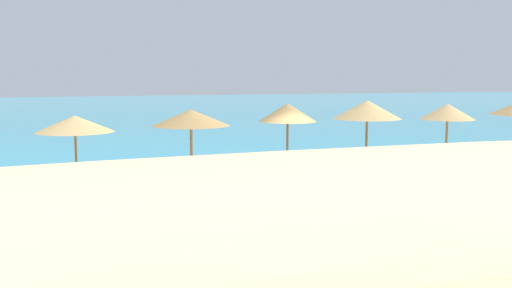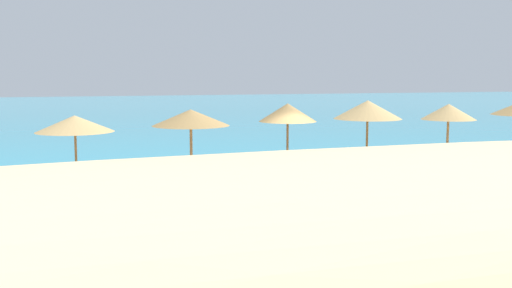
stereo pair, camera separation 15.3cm
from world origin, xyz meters
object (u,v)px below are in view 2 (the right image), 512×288
Objects in this scene: beach_umbrella_4 at (191,118)px; cooler_box at (389,183)px; beach_umbrella_6 at (368,110)px; beach_umbrella_7 at (449,112)px; lounge_chair_1 at (383,167)px; beach_umbrella_3 at (75,124)px; beach_umbrella_5 at (288,113)px.

beach_umbrella_4 reaches higher than cooler_box.
beach_umbrella_6 is at bearing 74.89° from cooler_box.
beach_umbrella_6 is 3.44m from beach_umbrella_7.
beach_umbrella_7 is 1.50× the size of lounge_chair_1.
lounge_chair_1 is (-3.63, -1.45, -1.78)m from beach_umbrella_7.
beach_umbrella_7 reaches higher than beach_umbrella_3.
beach_umbrella_6 reaches higher than cooler_box.
beach_umbrella_7 is at bearing -1.97° from beach_umbrella_6.
beach_umbrella_4 is (3.64, 0.00, 0.11)m from beach_umbrella_3.
beach_umbrella_5 is 3.86m from lounge_chair_1.
beach_umbrella_3 is at bearing 95.59° from lounge_chair_1.
beach_umbrella_4 is 1.01× the size of beach_umbrella_7.
beach_umbrella_3 is 0.90× the size of beach_umbrella_5.
beach_umbrella_3 is 0.89× the size of beach_umbrella_6.
beach_umbrella_4 and beach_umbrella_7 have the same top height.
lounge_chair_1 is at bearing -8.32° from beach_umbrella_4.
cooler_box is at bearing -22.72° from beach_umbrella_4.
beach_umbrella_3 is 0.95× the size of beach_umbrella_4.
beach_umbrella_5 is at bearing -170.18° from beach_umbrella_6.
beach_umbrella_5 reaches higher than beach_umbrella_4.
beach_umbrella_3 is at bearing -177.98° from beach_umbrella_7.
beach_umbrella_5 is at bearing 83.95° from lounge_chair_1.
beach_umbrella_6 is at bearing 4.17° from lounge_chair_1.
beach_umbrella_4 is 6.77m from cooler_box.
lounge_chair_1 is at bearing -96.78° from beach_umbrella_6.
beach_umbrella_3 is 1.43× the size of lounge_chair_1.
lounge_chair_1 is (-0.19, -1.57, -1.92)m from beach_umbrella_6.
beach_umbrella_6 is 1.61× the size of lounge_chair_1.
beach_umbrella_7 is at bearing 2.02° from beach_umbrella_3.
beach_umbrella_7 is 4.29m from lounge_chair_1.
beach_umbrella_6 is at bearing 178.03° from beach_umbrella_7.
beach_umbrella_5 is 5.08× the size of cooler_box.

